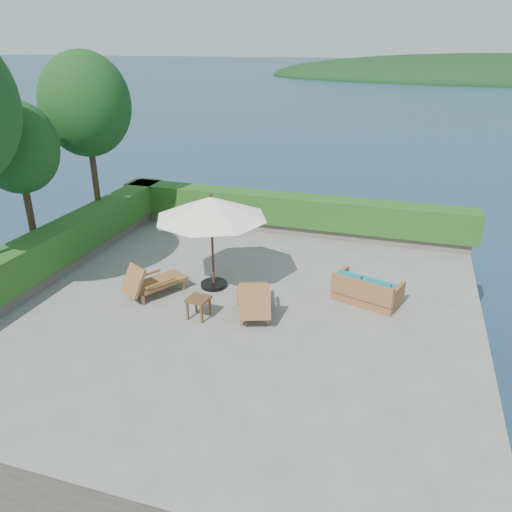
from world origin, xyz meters
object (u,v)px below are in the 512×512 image
(side_table, at_px, (198,301))
(wicker_loveseat, at_px, (366,291))
(patio_umbrella, at_px, (211,208))
(lounge_left, at_px, (152,282))
(lounge_right, at_px, (254,299))

(side_table, relative_size, wicker_loveseat, 0.30)
(patio_umbrella, height_order, wicker_loveseat, patio_umbrella)
(lounge_left, relative_size, side_table, 3.23)
(patio_umbrella, xyz_separation_m, lounge_right, (1.52, -1.13, -1.82))
(patio_umbrella, relative_size, lounge_left, 1.71)
(side_table, bearing_deg, lounge_right, 23.43)
(patio_umbrella, relative_size, wicker_loveseat, 1.68)
(patio_umbrella, bearing_deg, side_table, -80.48)
(wicker_loveseat, bearing_deg, lounge_left, -148.75)
(lounge_right, bearing_deg, side_table, -175.58)
(side_table, bearing_deg, wicker_loveseat, 27.56)
(lounge_left, distance_m, wicker_loveseat, 5.60)
(lounge_left, xyz_separation_m, wicker_loveseat, (5.45, 1.29, -0.09))
(patio_umbrella, xyz_separation_m, lounge_left, (-1.35, -0.97, -1.85))
(lounge_right, xyz_separation_m, wicker_loveseat, (2.57, 1.45, -0.12))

